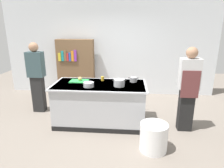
{
  "coord_description": "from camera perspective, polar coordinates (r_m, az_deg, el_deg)",
  "views": [
    {
      "loc": [
        0.61,
        -4.02,
        2.13
      ],
      "look_at": [
        0.25,
        0.2,
        0.85
      ],
      "focal_mm": 32.03,
      "sensor_mm": 36.0,
      "label": 1
    }
  ],
  "objects": [
    {
      "name": "ground_plane",
      "position": [
        4.59,
        -3.38,
        -10.86
      ],
      "size": [
        10.0,
        10.0,
        0.0
      ],
      "primitive_type": "plane",
      "color": "slate"
    },
    {
      "name": "back_wall",
      "position": [
        6.18,
        -0.82,
        10.96
      ],
      "size": [
        6.4,
        0.12,
        3.0
      ],
      "primitive_type": "cube",
      "color": "silver",
      "rests_on": "ground_plane"
    },
    {
      "name": "counter_island",
      "position": [
        4.39,
        -3.49,
        -5.48
      ],
      "size": [
        1.98,
        0.98,
        0.9
      ],
      "color": "#B7BABF",
      "rests_on": "ground_plane"
    },
    {
      "name": "cutting_board",
      "position": [
        4.49,
        -9.34,
        0.82
      ],
      "size": [
        0.4,
        0.28,
        0.02
      ],
      "primitive_type": "cube",
      "color": "green",
      "rests_on": "counter_island"
    },
    {
      "name": "onion",
      "position": [
        4.47,
        -9.13,
        1.49
      ],
      "size": [
        0.09,
        0.09,
        0.09
      ],
      "primitive_type": "sphere",
      "color": "tan",
      "rests_on": "cutting_board"
    },
    {
      "name": "stock_pot",
      "position": [
        4.08,
        2.06,
        0.35
      ],
      "size": [
        0.29,
        0.22,
        0.15
      ],
      "color": "#B7BABF",
      "rests_on": "counter_island"
    },
    {
      "name": "sauce_pan",
      "position": [
        4.42,
        6.15,
        1.26
      ],
      "size": [
        0.22,
        0.16,
        0.1
      ],
      "color": "#99999E",
      "rests_on": "counter_island"
    },
    {
      "name": "mixing_bowl",
      "position": [
        4.07,
        -6.68,
        -0.16
      ],
      "size": [
        0.21,
        0.21,
        0.1
      ],
      "primitive_type": "cylinder",
      "color": "#B7BABF",
      "rests_on": "counter_island"
    },
    {
      "name": "juice_cup",
      "position": [
        4.48,
        -2.72,
        1.53
      ],
      "size": [
        0.07,
        0.07,
        0.1
      ],
      "primitive_type": "cylinder",
      "color": "yellow",
      "rests_on": "counter_island"
    },
    {
      "name": "trash_bin",
      "position": [
        3.64,
        11.78,
        -14.63
      ],
      "size": [
        0.48,
        0.48,
        0.5
      ],
      "primitive_type": "cylinder",
      "color": "white",
      "rests_on": "ground_plane"
    },
    {
      "name": "person_chef",
      "position": [
        4.23,
        20.88,
        -1.04
      ],
      "size": [
        0.38,
        0.25,
        1.72
      ],
      "rotation": [
        0.0,
        0.0,
        1.25
      ],
      "color": "black",
      "rests_on": "ground_plane"
    },
    {
      "name": "person_guest",
      "position": [
        5.19,
        -20.7,
        2.13
      ],
      "size": [
        0.38,
        0.24,
        1.72
      ],
      "rotation": [
        0.0,
        0.0,
        -1.35
      ],
      "color": "#242424",
      "rests_on": "ground_plane"
    },
    {
      "name": "bookshelf",
      "position": [
        6.17,
        -10.26,
        4.59
      ],
      "size": [
        1.1,
        0.31,
        1.7
      ],
      "color": "brown",
      "rests_on": "ground_plane"
    }
  ]
}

